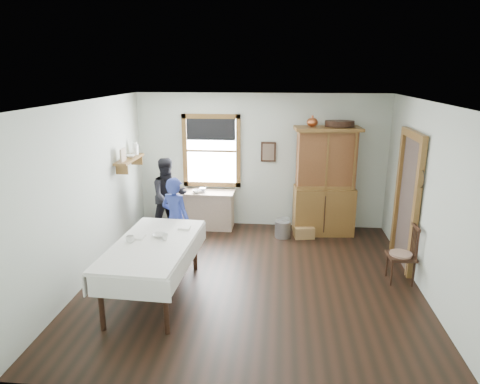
{
  "coord_description": "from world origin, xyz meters",
  "views": [
    {
      "loc": [
        0.39,
        -5.97,
        3.13
      ],
      "look_at": [
        -0.21,
        0.3,
        1.32
      ],
      "focal_mm": 32.0,
      "sensor_mm": 36.0,
      "label": 1
    }
  ],
  "objects_px": {
    "pail": "(283,229)",
    "figure_dark": "(169,199)",
    "dining_table": "(154,269)",
    "wicker_basket": "(304,232)",
    "work_counter": "(201,209)",
    "china_hutch": "(325,182)",
    "woman_blue": "(176,222)",
    "spindle_chair": "(402,253)"
  },
  "relations": [
    {
      "from": "china_hutch",
      "to": "dining_table",
      "type": "xyz_separation_m",
      "value": [
        -2.61,
        -2.73,
        -0.65
      ]
    },
    {
      "from": "china_hutch",
      "to": "woman_blue",
      "type": "xyz_separation_m",
      "value": [
        -2.58,
        -1.5,
        -0.38
      ]
    },
    {
      "from": "spindle_chair",
      "to": "figure_dark",
      "type": "distance_m",
      "value": 4.32
    },
    {
      "from": "wicker_basket",
      "to": "figure_dark",
      "type": "relative_size",
      "value": 0.27
    },
    {
      "from": "woman_blue",
      "to": "figure_dark",
      "type": "distance_m",
      "value": 1.24
    },
    {
      "from": "dining_table",
      "to": "pail",
      "type": "relative_size",
      "value": 6.27
    },
    {
      "from": "china_hutch",
      "to": "woman_blue",
      "type": "distance_m",
      "value": 3.01
    },
    {
      "from": "spindle_chair",
      "to": "figure_dark",
      "type": "bearing_deg",
      "value": 156.25
    },
    {
      "from": "dining_table",
      "to": "pail",
      "type": "xyz_separation_m",
      "value": [
        1.82,
        2.43,
        -0.24
      ]
    },
    {
      "from": "work_counter",
      "to": "spindle_chair",
      "type": "relative_size",
      "value": 1.45
    },
    {
      "from": "work_counter",
      "to": "china_hutch",
      "type": "bearing_deg",
      "value": -0.94
    },
    {
      "from": "woman_blue",
      "to": "pail",
      "type": "bearing_deg",
      "value": -123.88
    },
    {
      "from": "wicker_basket",
      "to": "figure_dark",
      "type": "distance_m",
      "value": 2.7
    },
    {
      "from": "work_counter",
      "to": "wicker_basket",
      "type": "distance_m",
      "value": 2.12
    },
    {
      "from": "work_counter",
      "to": "figure_dark",
      "type": "relative_size",
      "value": 0.95
    },
    {
      "from": "china_hutch",
      "to": "pail",
      "type": "distance_m",
      "value": 1.23
    },
    {
      "from": "dining_table",
      "to": "figure_dark",
      "type": "xyz_separation_m",
      "value": [
        -0.4,
        2.4,
        0.3
      ]
    },
    {
      "from": "dining_table",
      "to": "spindle_chair",
      "type": "relative_size",
      "value": 2.21
    },
    {
      "from": "woman_blue",
      "to": "spindle_chair",
      "type": "bearing_deg",
      "value": -164.76
    },
    {
      "from": "spindle_chair",
      "to": "wicker_basket",
      "type": "xyz_separation_m",
      "value": [
        -1.37,
        1.66,
        -0.35
      ]
    },
    {
      "from": "dining_table",
      "to": "figure_dark",
      "type": "bearing_deg",
      "value": 99.43
    },
    {
      "from": "spindle_chair",
      "to": "china_hutch",
      "type": "bearing_deg",
      "value": 115.25
    },
    {
      "from": "wicker_basket",
      "to": "figure_dark",
      "type": "xyz_separation_m",
      "value": [
        -2.63,
        -0.04,
        0.59
      ]
    },
    {
      "from": "dining_table",
      "to": "wicker_basket",
      "type": "distance_m",
      "value": 3.32
    },
    {
      "from": "work_counter",
      "to": "pail",
      "type": "height_order",
      "value": "work_counter"
    },
    {
      "from": "pail",
      "to": "wicker_basket",
      "type": "xyz_separation_m",
      "value": [
        0.41,
        0.02,
        -0.05
      ]
    },
    {
      "from": "china_hutch",
      "to": "pail",
      "type": "height_order",
      "value": "china_hutch"
    },
    {
      "from": "china_hutch",
      "to": "figure_dark",
      "type": "relative_size",
      "value": 1.5
    },
    {
      "from": "china_hutch",
      "to": "woman_blue",
      "type": "bearing_deg",
      "value": -154.54
    },
    {
      "from": "work_counter",
      "to": "dining_table",
      "type": "relative_size",
      "value": 0.66
    },
    {
      "from": "pail",
      "to": "work_counter",
      "type": "bearing_deg",
      "value": 167.01
    },
    {
      "from": "work_counter",
      "to": "pail",
      "type": "bearing_deg",
      "value": -12.08
    },
    {
      "from": "china_hutch",
      "to": "wicker_basket",
      "type": "height_order",
      "value": "china_hutch"
    },
    {
      "from": "work_counter",
      "to": "spindle_chair",
      "type": "height_order",
      "value": "spindle_chair"
    },
    {
      "from": "wicker_basket",
      "to": "woman_blue",
      "type": "xyz_separation_m",
      "value": [
        -2.21,
        -1.21,
        0.56
      ]
    },
    {
      "from": "pail",
      "to": "figure_dark",
      "type": "height_order",
      "value": "figure_dark"
    },
    {
      "from": "china_hutch",
      "to": "woman_blue",
      "type": "relative_size",
      "value": 1.57
    },
    {
      "from": "china_hutch",
      "to": "woman_blue",
      "type": "height_order",
      "value": "china_hutch"
    },
    {
      "from": "work_counter",
      "to": "dining_table",
      "type": "xyz_separation_m",
      "value": [
        -0.16,
        -2.81,
        0.02
      ]
    },
    {
      "from": "dining_table",
      "to": "woman_blue",
      "type": "distance_m",
      "value": 1.26
    },
    {
      "from": "work_counter",
      "to": "wicker_basket",
      "type": "bearing_deg",
      "value": -9.16
    },
    {
      "from": "woman_blue",
      "to": "figure_dark",
      "type": "xyz_separation_m",
      "value": [
        -0.42,
        1.17,
        0.03
      ]
    }
  ]
}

